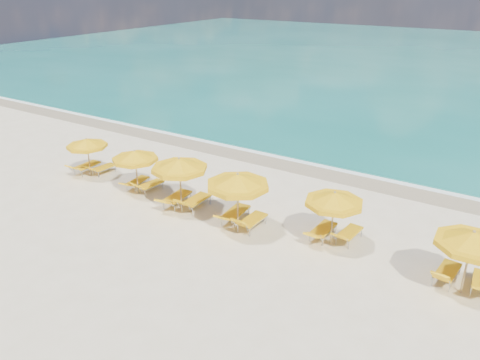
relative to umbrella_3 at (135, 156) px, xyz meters
The scene contains 22 objects.
ground_plane 5.15m from the umbrella_3, ahead, with size 120.00×120.00×0.00m, color beige.
ocean 48.34m from the umbrella_3, 84.30° to the left, with size 120.00×80.00×0.30m, color #11655A.
wet_sand_band 9.07m from the umbrella_3, 57.24° to the left, with size 120.00×2.60×0.01m, color tan.
foam_line 9.73m from the umbrella_3, 59.84° to the left, with size 120.00×1.20×0.03m, color white.
whitecap_near 17.20m from the umbrella_3, 94.02° to the left, with size 14.00×0.36×0.05m, color white.
umbrella_2 3.56m from the umbrella_3, behind, with size 2.15×2.15×2.07m.
umbrella_3 is the anchor object (origin of this frame).
umbrella_4 2.89m from the umbrella_3, ahead, with size 2.65×2.65×2.48m.
umbrella_5 6.05m from the umbrella_3, ahead, with size 3.04×3.04×2.57m.
umbrella_6 9.63m from the umbrella_3, ahead, with size 2.46×2.46×2.26m.
umbrella_7 14.41m from the umbrella_3, ahead, with size 2.97×2.97×2.34m.
lounger_2_left 4.41m from the umbrella_3, behind, with size 0.66×1.91×0.77m.
lounger_2_right 3.69m from the umbrella_3, 166.47° to the left, with size 0.69×1.70×0.70m.
lounger_3_left 1.76m from the umbrella_3, 137.31° to the left, with size 0.72×1.77×0.63m.
lounger_3_right 1.74m from the umbrella_3, 45.10° to the left, with size 0.77×1.76×0.78m.
lounger_4_left 2.93m from the umbrella_3, ahead, with size 0.82×2.08×0.77m.
lounger_4_right 3.73m from the umbrella_3, ahead, with size 0.68×1.97×0.87m.
lounger_5_left 5.72m from the umbrella_3, ahead, with size 0.80×2.11×0.80m.
lounger_5_right 6.62m from the umbrella_3, ahead, with size 0.71×1.90×0.90m.
lounger_6_left 9.34m from the umbrella_3, ahead, with size 0.71×1.94×0.69m.
lounger_6_right 10.32m from the umbrella_3, ahead, with size 0.75×1.82×0.77m.
lounger_7_left 13.96m from the umbrella_3, ahead, with size 0.79×1.85×0.87m.
Camera 1 is at (10.24, -14.64, 9.50)m, focal length 35.00 mm.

